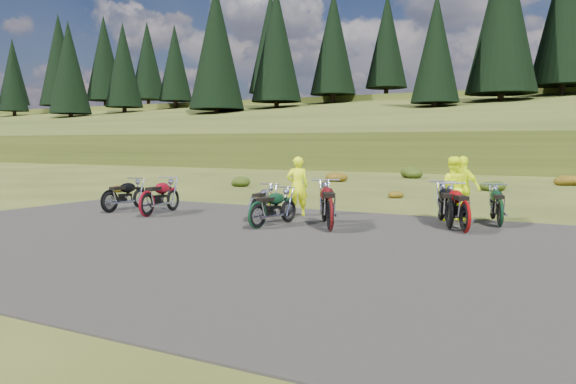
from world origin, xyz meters
The scene contains 41 objects.
ground centered at (0.00, 0.00, 0.00)m, with size 300.00×300.00×0.00m, color #394115.
gravel_pad centered at (0.00, -2.00, 0.00)m, with size 20.00×12.00×0.04m, color black.
hill_slope centered at (0.00, 50.00, 0.00)m, with size 300.00×46.00×3.00m, color #313F15, non-canonical shape.
hill_plateau centered at (0.00, 110.00, 0.00)m, with size 300.00×90.00×9.17m, color #313F15.
conifer_4 centered at (-111.00, 72.00, 18.46)m, with size 6.60×6.60×17.00m.
conifer_5 centered at (-105.00, 78.00, 18.16)m, with size 6.16×6.16×16.00m.
conifer_7 centered at (-93.00, 59.00, 14.36)m, with size 5.28×5.28×14.00m.
conifer_8 centered at (-87.00, 65.00, 18.57)m, with size 7.92×7.92×20.00m.
conifer_9 centered at (-81.00, 71.00, 19.26)m, with size 7.48×7.48×19.00m.
conifer_10 centered at (-75.00, 77.00, 19.16)m, with size 7.04×7.04×18.00m.
conifer_11 centered at (-69.00, 52.00, 14.47)m, with size 6.60×6.60×17.00m.
conifer_12 centered at (-63.00, 58.00, 15.17)m, with size 6.16×6.16×16.00m.
conifer_13 centered at (-57.00, 64.00, 15.86)m, with size 5.72×5.72×15.00m.
conifer_14 centered at (-51.00, 70.00, 16.55)m, with size 5.28×5.28×14.00m.
conifer_15 centered at (-45.00, 76.00, 20.16)m, with size 7.92×7.92×20.00m.
conifer_16 centered at (-39.00, 51.00, 15.28)m, with size 7.48×7.48×19.00m.
conifer_17 centered at (-33.00, 57.00, 15.97)m, with size 7.04×7.04×18.00m.
conifer_18 centered at (-27.00, 63.00, 16.66)m, with size 6.60×6.60×17.00m.
conifer_19 centered at (-21.00, 69.00, 17.36)m, with size 6.16×6.16×16.00m.
conifer_20 centered at (-15.00, 75.00, 17.65)m, with size 5.72×5.72×15.00m.
conifer_21 centered at (-9.00, 50.00, 12.56)m, with size 5.28×5.28×14.00m.
conifer_22 centered at (-3.00, 56.00, 16.77)m, with size 7.92×7.92×20.00m.
conifer_23 centered at (3.00, 62.00, 17.47)m, with size 7.48×7.48×19.00m.
shrub_0 centered at (-12.00, 6.00, 0.23)m, with size 0.77×0.77×0.45m, color brown.
shrub_1 centered at (-9.10, 11.30, 0.31)m, with size 1.03×1.03×0.61m, color #1E300C.
shrub_2 centered at (-6.20, 16.60, 0.38)m, with size 1.30×1.30×0.77m, color brown.
shrub_3 centered at (-3.30, 21.90, 0.46)m, with size 1.56×1.56×0.92m, color #1E300C.
shrub_4 centered at (-0.40, 9.20, 0.23)m, with size 0.77×0.77×0.45m, color brown.
shrub_5 centered at (2.50, 14.50, 0.31)m, with size 1.03×1.03×0.61m, color #1E300C.
shrub_6 centered at (5.40, 19.80, 0.38)m, with size 1.30×1.30×0.77m, color brown.
motorcycle_0 centered at (-6.53, 0.13, 0.00)m, with size 2.01×0.67×1.05m, color black, non-canonical shape.
motorcycle_1 centered at (-4.86, -0.05, 0.00)m, with size 2.16×0.72×1.13m, color maroon, non-canonical shape.
motorcycle_2 centered at (-0.81, -0.47, 0.00)m, with size 1.95×0.65×1.02m, color black, non-canonical shape.
motorcycle_3 centered at (-1.60, 0.63, 0.00)m, with size 1.91×0.64×1.00m, color #9B9B9F, non-canonical shape.
motorcycle_4 centered at (0.97, 0.02, 0.00)m, with size 2.34×0.78×1.23m, color #490C0C, non-canonical shape.
motorcycle_5 centered at (3.45, 1.74, 0.00)m, with size 2.22×0.74×1.16m, color black, non-canonical shape.
motorcycle_6 centered at (3.90, 1.35, 0.00)m, with size 2.20×0.73×1.15m, color maroon, non-canonical shape.
motorcycle_7 centered at (4.49, 2.82, 0.00)m, with size 2.03×0.68×1.06m, color black, non-canonical shape.
person_middle centered at (-1.14, 2.33, 0.88)m, with size 0.64×0.42×1.75m, color #E4FA0D.
person_right_a centered at (3.16, 3.30, 0.89)m, with size 0.87×0.68×1.79m, color #E4FA0D.
person_right_b centered at (3.38, 3.63, 0.90)m, with size 1.05×0.44×1.80m, color #E4FA0D.
Camera 1 is at (6.53, -12.36, 2.18)m, focal length 35.00 mm.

